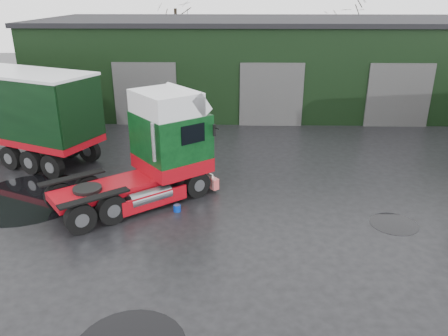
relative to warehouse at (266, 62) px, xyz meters
The scene contains 8 objects.
ground 20.35m from the warehouse, 95.71° to the right, with size 100.00×100.00×0.00m, color black.
warehouse is the anchor object (origin of this frame).
hero_tractor 18.65m from the warehouse, 110.42° to the right, with size 3.03×7.14×4.44m, color black, non-canonical shape.
wash_bucket 18.97m from the warehouse, 103.97° to the right, with size 0.29×0.29×0.27m, color #072B99.
tree_back_a 12.90m from the warehouse, 128.66° to the left, with size 4.40×4.40×9.50m, color black, non-canonical shape.
tree_back_b 12.82m from the warehouse, 51.34° to the left, with size 4.40×4.40×7.50m, color black, non-canonical shape.
puddle_1 19.59m from the warehouse, 79.00° to the right, with size 1.78×1.78×0.01m, color black.
puddle_2 20.56m from the warehouse, 122.48° to the right, with size 5.10×5.10×0.01m, color black.
Camera 1 is at (-0.27, -13.44, 8.00)m, focal length 35.00 mm.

